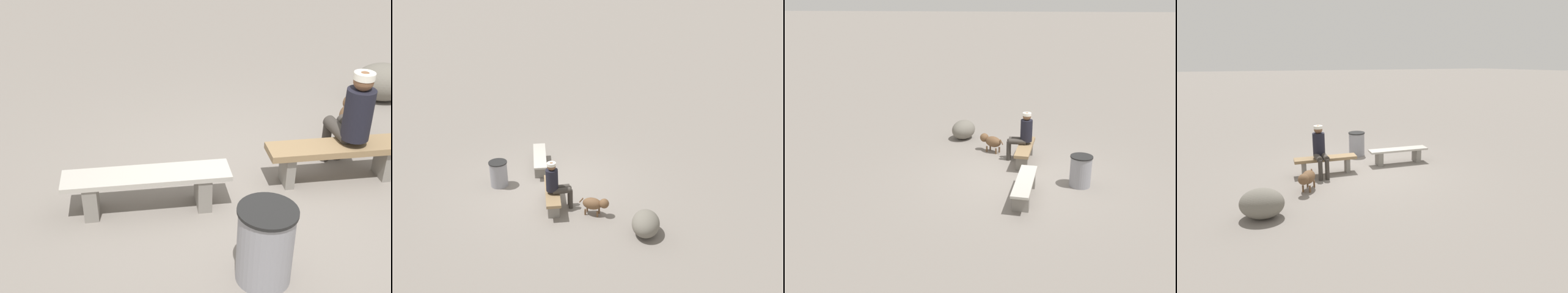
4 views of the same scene
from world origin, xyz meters
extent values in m
cube|color=gray|center=(0.00, 0.00, -0.03)|extent=(210.00, 210.00, 0.06)
cube|color=gray|center=(-1.85, 0.02, 0.19)|extent=(0.19, 0.36, 0.38)
cube|color=gray|center=(-0.68, -0.14, 0.19)|extent=(0.19, 0.36, 0.38)
cube|color=#B2ADA3|center=(-1.26, -0.06, 0.41)|extent=(1.77, 0.60, 0.05)
cube|color=gray|center=(0.35, 0.00, 0.19)|extent=(0.14, 0.30, 0.39)
cube|color=gray|center=(1.50, -0.16, 0.19)|extent=(0.14, 0.30, 0.39)
cube|color=#8C704C|center=(0.93, -0.08, 0.42)|extent=(1.66, 0.58, 0.08)
cylinder|color=black|center=(1.09, -0.10, 0.83)|extent=(0.31, 0.31, 0.58)
sphere|color=brown|center=(1.09, -0.10, 1.21)|extent=(0.22, 0.22, 0.22)
cylinder|color=silver|center=(1.09, -0.10, 1.27)|extent=(0.23, 0.23, 0.08)
cylinder|color=#38332D|center=(1.18, 0.12, 0.54)|extent=(0.17, 0.46, 0.15)
cylinder|color=#38332D|center=(1.20, 0.35, 0.27)|extent=(0.11, 0.11, 0.54)
cylinder|color=#38332D|center=(1.01, 0.13, 0.54)|extent=(0.17, 0.46, 0.15)
cylinder|color=#38332D|center=(1.02, 0.36, 0.27)|extent=(0.11, 0.11, 0.54)
ellipsoid|color=brown|center=(1.62, 0.81, 0.31)|extent=(0.52, 0.58, 0.30)
sphere|color=brown|center=(1.79, 1.07, 0.37)|extent=(0.25, 0.25, 0.25)
cylinder|color=brown|center=(1.64, 0.98, 0.08)|extent=(0.04, 0.04, 0.16)
cylinder|color=brown|center=(1.78, 0.90, 0.08)|extent=(0.04, 0.04, 0.16)
cylinder|color=brown|center=(1.47, 0.72, 0.08)|extent=(0.04, 0.04, 0.16)
cylinder|color=brown|center=(1.60, 0.63, 0.08)|extent=(0.04, 0.04, 0.16)
cylinder|color=brown|center=(1.47, 0.56, 0.35)|extent=(0.09, 0.12, 0.15)
cylinder|color=gray|center=(-0.49, -1.35, 0.35)|extent=(0.49, 0.49, 0.71)
cylinder|color=black|center=(-0.49, -1.35, 0.72)|extent=(0.52, 0.52, 0.03)
ellipsoid|color=#6B665B|center=(2.76, 1.79, 0.29)|extent=(1.04, 0.94, 0.58)
camera|label=1|loc=(-1.97, -4.43, 3.22)|focal=46.57mm
camera|label=2|loc=(10.49, -1.67, 6.06)|focal=39.42mm
camera|label=3|loc=(-9.94, 0.12, 4.24)|focal=39.96mm
camera|label=4|loc=(3.21, 7.69, 2.89)|focal=29.15mm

